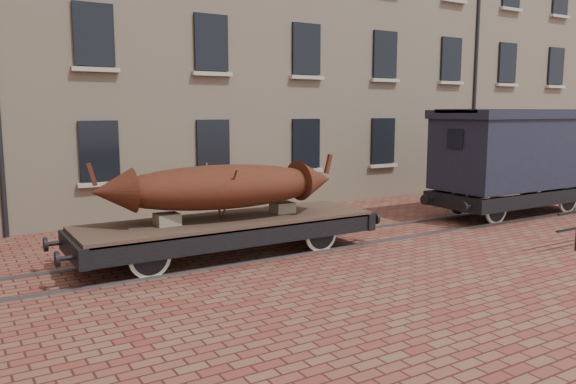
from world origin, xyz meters
TOP-DOWN VIEW (x-y plane):
  - ground at (0.00, 0.00)m, footprint 90.00×90.00m
  - warehouse_cream at (3.00, 9.99)m, footprint 40.00×10.19m
  - rail_track at (0.00, 0.00)m, footprint 30.00×1.52m
  - flatcar_wagon at (-4.36, -0.00)m, footprint 7.61×2.06m
  - iron_boat at (-4.52, -0.00)m, footprint 5.63×2.08m
  - goods_van at (5.75, 0.00)m, footprint 6.52×2.37m

SIDE VIEW (x-z plane):
  - ground at x=0.00m, z-range 0.00..0.00m
  - rail_track at x=0.00m, z-range 0.00..0.06m
  - flatcar_wagon at x=-4.36m, z-range 0.14..1.29m
  - iron_boat at x=-4.52m, z-range 0.94..2.33m
  - goods_van at x=5.75m, z-range 0.43..3.80m
  - warehouse_cream at x=3.00m, z-range 0.00..14.00m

